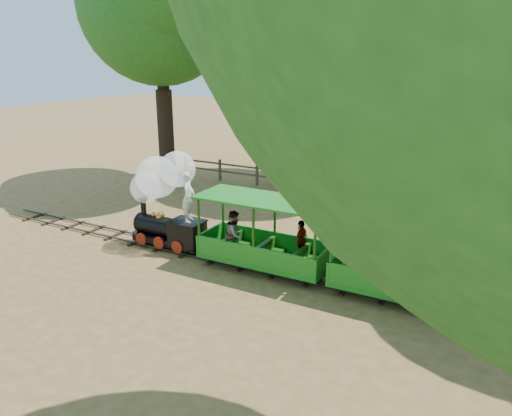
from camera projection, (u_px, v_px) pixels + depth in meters
The scene contains 9 objects.
ground at pixel (278, 273), 13.83m from camera, with size 90.00×90.00×0.00m, color #A28146.
track at pixel (278, 270), 13.80m from camera, with size 22.00×1.00×0.10m.
locomotive at pixel (163, 193), 15.16m from camera, with size 2.73×1.28×3.14m.
carriage_front at pixel (262, 242), 13.76m from camera, with size 3.81×1.55×1.98m.
carriage_rear at pixel (408, 270), 11.98m from camera, with size 3.81×1.55×1.98m.
fence at pixel (364, 187), 20.35m from camera, with size 18.10×0.10×1.00m.
shrub_west at pixel (303, 164), 22.84m from camera, with size 2.69×2.07×1.86m, color #2D6B1E.
shrub_mid_w at pixel (330, 164), 22.22m from camera, with size 3.01×2.31×2.08m, color #2D6B1E.
shrub_mid_e at pixel (396, 177), 20.94m from camera, with size 2.30×1.77×1.60m, color #2D6B1E.
Camera 1 is at (5.53, -11.38, 5.87)m, focal length 35.00 mm.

